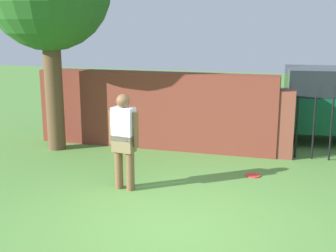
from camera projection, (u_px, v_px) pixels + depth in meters
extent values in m
plane|color=#568C3D|center=(174.00, 227.00, 6.12)|extent=(40.00, 40.00, 0.00)
cube|color=brown|center=(154.00, 110.00, 9.92)|extent=(5.38, 0.50, 1.68)
cylinder|color=brown|center=(54.00, 88.00, 9.66)|extent=(0.39, 0.39, 2.74)
cylinder|color=brown|center=(119.00, 164.00, 7.48)|extent=(0.14, 0.14, 0.85)
cylinder|color=brown|center=(130.00, 166.00, 7.39)|extent=(0.14, 0.14, 0.85)
cube|color=olive|center=(124.00, 143.00, 7.35)|extent=(0.39, 0.27, 0.28)
cube|color=silver|center=(123.00, 124.00, 7.28)|extent=(0.39, 0.27, 0.55)
sphere|color=brown|center=(123.00, 101.00, 7.19)|extent=(0.22, 0.22, 0.22)
cylinder|color=brown|center=(112.00, 127.00, 7.39)|extent=(0.09, 0.09, 0.58)
cylinder|color=brown|center=(136.00, 130.00, 7.21)|extent=(0.09, 0.09, 0.58)
cube|color=brown|center=(283.00, 124.00, 9.21)|extent=(0.44, 0.44, 1.40)
cylinder|color=black|center=(297.00, 127.00, 9.15)|extent=(0.04, 0.04, 1.30)
cylinder|color=black|center=(314.00, 128.00, 9.06)|extent=(0.04, 0.04, 1.30)
cylinder|color=black|center=(331.00, 129.00, 8.97)|extent=(0.04, 0.04, 1.30)
cube|color=#0C4C2D|center=(329.00, 111.00, 10.50)|extent=(4.34, 2.10, 0.80)
cube|color=#1E2328|center=(331.00, 81.00, 10.34)|extent=(2.14, 1.69, 0.60)
cylinder|color=black|center=(267.00, 118.00, 11.64)|extent=(0.66, 0.28, 0.64)
cylinder|color=black|center=(270.00, 133.00, 10.01)|extent=(0.66, 0.28, 0.64)
cylinder|color=red|center=(253.00, 175.00, 8.17)|extent=(0.27, 0.27, 0.02)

